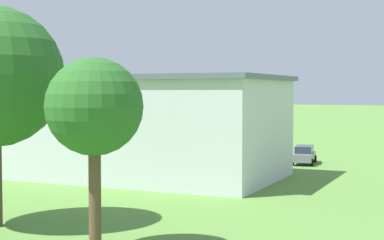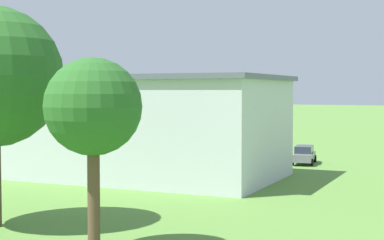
% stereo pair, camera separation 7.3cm
% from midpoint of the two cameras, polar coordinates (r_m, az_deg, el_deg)
% --- Properties ---
extents(ground_plane, '(400.00, 400.00, 0.00)m').
position_cam_midpoint_polar(ground_plane, '(87.98, 4.00, -1.56)').
color(ground_plane, '#568438').
extents(hangar, '(29.83, 14.16, 7.71)m').
position_cam_midpoint_polar(hangar, '(49.14, -8.75, -0.47)').
color(hangar, silver).
rests_on(hangar, ground_plane).
extents(biplane, '(7.80, 9.44, 4.12)m').
position_cam_midpoint_polar(biplane, '(88.21, 2.12, 1.14)').
color(biplane, silver).
extents(car_grey, '(2.58, 4.82, 1.63)m').
position_cam_midpoint_polar(car_grey, '(56.19, 10.45, -3.18)').
color(car_grey, slate).
rests_on(car_grey, ground_plane).
extents(car_white, '(2.43, 4.21, 1.52)m').
position_cam_midpoint_polar(car_white, '(68.79, -10.04, -2.13)').
color(car_white, white).
rests_on(car_white, ground_plane).
extents(car_green, '(2.60, 4.88, 1.63)m').
position_cam_midpoint_polar(car_green, '(72.31, -14.91, -1.91)').
color(car_green, '#1E6B38').
rests_on(car_green, ground_plane).
extents(person_at_fence_line, '(0.43, 0.43, 1.66)m').
position_cam_midpoint_polar(person_at_fence_line, '(65.17, -7.07, -2.35)').
color(person_at_fence_line, navy).
rests_on(person_at_fence_line, ground_plane).
extents(person_walking_on_apron, '(0.43, 0.43, 1.68)m').
position_cam_midpoint_polar(person_walking_on_apron, '(65.53, -6.04, -2.31)').
color(person_walking_on_apron, '#33723F').
rests_on(person_walking_on_apron, ground_plane).
extents(tree_at_field_edge, '(3.99, 3.99, 7.96)m').
position_cam_midpoint_polar(tree_at_field_edge, '(25.02, -9.13, 1.09)').
color(tree_at_field_edge, brown).
rests_on(tree_at_field_edge, ground_plane).
extents(windsock, '(1.09, 1.32, 6.87)m').
position_cam_midpoint_polar(windsock, '(90.95, -5.61, 2.38)').
color(windsock, silver).
rests_on(windsock, ground_plane).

